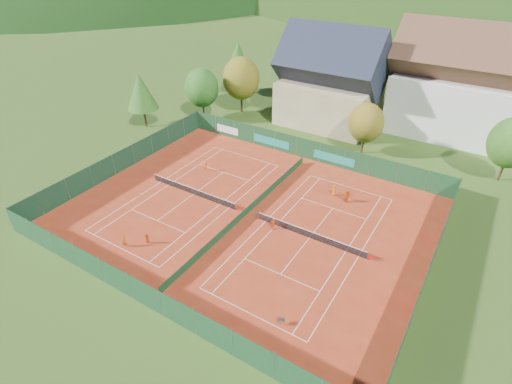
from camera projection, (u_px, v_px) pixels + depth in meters
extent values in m
plane|color=#2C4917|center=(247.00, 215.00, 46.31)|extent=(600.00, 600.00, 0.00)
cube|color=#9C2E16|center=(247.00, 214.00, 46.30)|extent=(40.00, 32.00, 0.01)
cube|color=white|center=(245.00, 156.00, 58.27)|extent=(10.97, 0.06, 0.00)
cube|color=white|center=(120.00, 248.00, 41.39)|extent=(10.97, 0.06, 0.00)
cube|color=white|center=(161.00, 182.00, 52.25)|extent=(0.06, 23.77, 0.00)
cube|color=white|center=(229.00, 208.00, 47.40)|extent=(0.06, 23.77, 0.00)
cube|color=white|center=(169.00, 185.00, 51.65)|extent=(0.06, 23.77, 0.00)
cube|color=white|center=(220.00, 204.00, 48.01)|extent=(0.06, 23.77, 0.00)
cube|color=white|center=(223.00, 172.00, 54.37)|extent=(8.23, 0.06, 0.00)
cube|color=white|center=(157.00, 221.00, 45.29)|extent=(8.23, 0.06, 0.00)
cube|color=white|center=(193.00, 194.00, 49.83)|extent=(0.06, 12.80, 0.00)
cube|color=white|center=(349.00, 187.00, 51.19)|extent=(10.97, 0.06, 0.00)
cube|color=white|center=(250.00, 313.00, 34.32)|extent=(10.97, 0.06, 0.00)
cube|color=white|center=(265.00, 221.00, 45.18)|extent=(0.06, 23.77, 0.00)
cube|color=white|center=(359.00, 256.00, 40.33)|extent=(0.06, 23.77, 0.00)
cube|color=white|center=(276.00, 225.00, 44.58)|extent=(0.06, 23.77, 0.00)
cube|color=white|center=(346.00, 251.00, 40.94)|extent=(0.06, 23.77, 0.00)
cube|color=white|center=(333.00, 208.00, 47.30)|extent=(8.23, 0.06, 0.00)
cube|color=white|center=(281.00, 274.00, 38.21)|extent=(8.23, 0.06, 0.00)
cube|color=white|center=(309.00, 238.00, 42.76)|extent=(0.06, 12.80, 0.00)
cylinder|color=#59595B|center=(155.00, 177.00, 52.39)|extent=(0.10, 0.10, 1.02)
cylinder|color=#59595B|center=(235.00, 207.00, 46.73)|extent=(0.10, 0.10, 1.02)
cube|color=black|center=(193.00, 191.00, 49.58)|extent=(12.80, 0.02, 0.86)
cube|color=white|center=(193.00, 188.00, 49.35)|extent=(12.80, 0.04, 0.06)
cube|color=red|center=(237.00, 208.00, 46.65)|extent=(0.40, 0.04, 0.40)
cylinder|color=#59595B|center=(259.00, 215.00, 45.31)|extent=(0.10, 0.10, 1.02)
cylinder|color=#59595B|center=(368.00, 256.00, 39.65)|extent=(0.10, 0.10, 1.02)
cube|color=black|center=(310.00, 235.00, 42.51)|extent=(12.80, 0.02, 0.86)
cube|color=white|center=(310.00, 231.00, 42.27)|extent=(12.80, 0.04, 0.06)
cube|color=red|center=(370.00, 257.00, 39.58)|extent=(0.40, 0.04, 0.40)
cube|color=#15391E|center=(247.00, 211.00, 46.03)|extent=(0.03, 28.80, 1.00)
cube|color=#153B1E|center=(308.00, 149.00, 56.84)|extent=(40.00, 0.04, 3.00)
cube|color=teal|center=(271.00, 142.00, 59.61)|extent=(6.00, 0.03, 1.20)
cube|color=teal|center=(334.00, 158.00, 55.19)|extent=(6.00, 0.03, 1.20)
cube|color=silver|center=(228.00, 130.00, 63.15)|extent=(4.00, 0.03, 1.20)
cube|color=#153A1F|center=(145.00, 295.00, 34.12)|extent=(40.00, 0.04, 3.00)
cube|color=#133620|center=(124.00, 159.00, 54.32)|extent=(0.04, 32.00, 3.00)
cube|color=#13341E|center=(429.00, 270.00, 36.64)|extent=(0.04, 32.00, 3.00)
cube|color=#B21414|center=(417.00, 300.00, 33.99)|extent=(0.03, 3.00, 1.20)
cube|color=#B21414|center=(441.00, 236.00, 41.09)|extent=(0.03, 3.00, 1.20)
cube|color=beige|center=(329.00, 102.00, 67.00)|extent=(15.00, 12.00, 7.00)
cube|color=#1E2333|center=(333.00, 63.00, 63.44)|extent=(16.20, 12.00, 12.00)
cube|color=silver|center=(458.00, 107.00, 62.32)|extent=(20.00, 11.00, 9.00)
cube|color=brown|center=(471.00, 60.00, 58.34)|extent=(21.60, 11.00, 11.00)
cylinder|color=#4A2A1A|center=(203.00, 110.00, 69.46)|extent=(0.36, 0.36, 2.80)
ellipsoid|color=#225E1A|center=(202.00, 88.00, 67.26)|extent=(5.72, 5.72, 6.58)
cylinder|color=#412F17|center=(242.00, 103.00, 71.85)|extent=(0.36, 0.36, 3.15)
ellipsoid|color=olive|center=(241.00, 78.00, 69.38)|extent=(6.44, 6.44, 7.40)
cylinder|color=#422617|center=(239.00, 84.00, 80.09)|extent=(0.36, 0.36, 3.50)
cone|color=#255819|center=(238.00, 59.00, 77.35)|extent=(5.60, 5.60, 6.50)
cylinder|color=#453018|center=(362.00, 145.00, 58.59)|extent=(0.36, 0.36, 2.45)
ellipsoid|color=olive|center=(366.00, 123.00, 56.68)|extent=(5.01, 5.01, 5.76)
cylinder|color=#4A331A|center=(501.00, 171.00, 51.96)|extent=(0.36, 0.36, 2.80)
ellipsoid|color=#2C5E1B|center=(512.00, 143.00, 49.77)|extent=(5.72, 5.72, 6.58)
cylinder|color=#462C19|center=(145.00, 117.00, 66.33)|extent=(0.36, 0.36, 3.15)
cone|color=#295D1A|center=(141.00, 91.00, 63.87)|extent=(5.04, 5.04, 5.85)
ellipsoid|color=black|center=(494.00, 51.00, 278.08)|extent=(440.00, 440.00, 242.00)
ellipsoid|color=black|center=(107.00, 40.00, 276.71)|extent=(340.00, 340.00, 204.00)
cylinder|color=slate|center=(280.00, 322.00, 33.08)|extent=(0.02, 0.02, 0.80)
cylinder|color=slate|center=(283.00, 323.00, 32.95)|extent=(0.02, 0.02, 0.80)
cylinder|color=slate|center=(281.00, 319.00, 33.30)|extent=(0.02, 0.02, 0.80)
cylinder|color=slate|center=(285.00, 321.00, 33.16)|extent=(0.02, 0.02, 0.80)
cube|color=slate|center=(282.00, 320.00, 33.04)|extent=(0.34, 0.34, 0.30)
ellipsoid|color=#CCD833|center=(282.00, 320.00, 33.03)|extent=(0.28, 0.28, 0.16)
sphere|color=#CCD833|center=(152.00, 222.00, 45.00)|extent=(0.07, 0.07, 0.07)
sphere|color=#CCD833|center=(244.00, 263.00, 39.45)|extent=(0.07, 0.07, 0.07)
sphere|color=#CCD833|center=(247.00, 205.00, 47.87)|extent=(0.07, 0.07, 0.07)
sphere|color=#CCD833|center=(246.00, 168.00, 55.32)|extent=(0.07, 0.07, 0.07)
imported|color=#CD5912|center=(124.00, 241.00, 41.13)|extent=(0.67, 0.54, 1.58)
imported|color=#DD5013|center=(147.00, 239.00, 41.56)|extent=(0.65, 0.51, 1.32)
imported|color=#CC5412|center=(206.00, 167.00, 54.27)|extent=(1.03, 0.87, 1.39)
imported|color=#EC4F15|center=(274.00, 224.00, 43.62)|extent=(0.93, 0.66, 1.46)
imported|color=#CD6012|center=(334.00, 191.00, 49.27)|extent=(0.72, 0.50, 1.41)
imported|color=#D65613|center=(347.00, 197.00, 48.03)|extent=(1.46, 0.58, 1.54)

